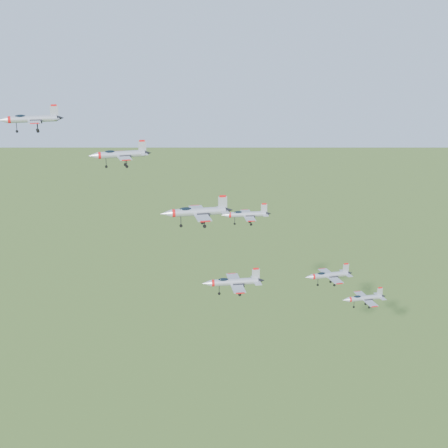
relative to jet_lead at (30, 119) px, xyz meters
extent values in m
cylinder|color=#9DA1A9|center=(0.36, 0.06, -0.03)|extent=(9.32, 2.70, 1.33)
cone|color=#9DA1A9|center=(-5.11, -0.78, -0.03)|extent=(2.02, 1.59, 1.33)
cone|color=black|center=(5.63, 0.85, -0.03)|extent=(1.59, 1.34, 1.13)
ellipsoid|color=black|center=(-1.87, -0.28, 0.47)|extent=(2.37, 1.29, 0.85)
cube|color=#9DA1A9|center=(1.00, -2.75, -0.29)|extent=(3.01, 4.81, 0.14)
cube|color=#9DA1A9|center=(0.14, 2.92, -0.29)|extent=(3.01, 4.81, 0.14)
cube|color=#9DA1A9|center=(4.52, 0.69, 1.35)|extent=(1.54, 0.35, 2.15)
cube|color=red|center=(4.52, 0.69, 2.48)|extent=(1.14, 0.31, 0.36)
cylinder|color=#9DA1A9|center=(17.16, -7.75, -6.16)|extent=(8.96, 2.37, 1.28)
cone|color=#9DA1A9|center=(11.88, -8.40, -6.16)|extent=(1.92, 1.49, 1.28)
cone|color=black|center=(22.24, -7.11, -6.16)|extent=(1.50, 1.25, 1.09)
ellipsoid|color=black|center=(15.01, -8.02, -5.68)|extent=(2.27, 1.18, 0.81)
cube|color=#9DA1A9|center=(17.69, -10.46, -6.41)|extent=(2.78, 4.58, 0.14)
cube|color=#9DA1A9|center=(17.01, -4.99, -6.41)|extent=(2.78, 4.58, 0.14)
cube|color=#9DA1A9|center=(21.17, -7.25, -4.83)|extent=(1.48, 0.30, 2.07)
cube|color=red|center=(21.17, -7.25, -3.75)|extent=(1.09, 0.27, 0.34)
cylinder|color=#9DA1A9|center=(29.10, -29.30, -12.29)|extent=(8.89, 1.64, 1.28)
cone|color=#9DA1A9|center=(23.80, -29.52, -12.29)|extent=(1.82, 1.35, 1.28)
cone|color=black|center=(34.21, -29.09, -12.29)|extent=(1.42, 1.14, 1.09)
ellipsoid|color=black|center=(26.94, -29.39, -11.81)|extent=(2.20, 1.01, 0.81)
cube|color=#9DA1A9|center=(29.41, -32.05, -12.54)|extent=(2.44, 4.41, 0.14)
cube|color=#9DA1A9|center=(29.19, -26.54, -12.54)|extent=(2.44, 4.41, 0.14)
cube|color=#9DA1A9|center=(33.13, -29.14, -10.96)|extent=(1.48, 0.18, 2.06)
cube|color=red|center=(33.13, -29.14, -9.88)|extent=(1.09, 0.18, 0.34)
cylinder|color=#9DA1A9|center=(43.40, 0.01, -21.36)|extent=(8.16, 1.55, 1.17)
cone|color=#9DA1A9|center=(38.53, 0.24, -21.36)|extent=(1.68, 1.25, 1.17)
cone|color=black|center=(48.08, -0.21, -21.36)|extent=(1.31, 1.05, 1.00)
ellipsoid|color=black|center=(41.41, 0.11, -20.92)|extent=(2.02, 0.94, 0.74)
cube|color=#9DA1A9|center=(43.46, -2.52, -21.59)|extent=(2.26, 4.06, 0.13)
cube|color=#9DA1A9|center=(43.69, 2.53, -21.59)|extent=(2.26, 4.06, 0.13)
cube|color=#9DA1A9|center=(47.09, -0.16, -20.14)|extent=(1.36, 0.17, 1.89)
cube|color=red|center=(47.09, -0.16, -19.15)|extent=(1.00, 0.17, 0.32)
cylinder|color=#9DA1A9|center=(36.14, -24.29, -27.01)|extent=(8.48, 1.44, 1.22)
cone|color=#9DA1A9|center=(31.07, -24.16, -27.01)|extent=(1.72, 1.26, 1.22)
cone|color=black|center=(41.02, -24.41, -27.01)|extent=(1.34, 1.07, 1.04)
ellipsoid|color=black|center=(34.07, -24.23, -26.55)|extent=(2.09, 0.93, 0.77)
cube|color=#9DA1A9|center=(36.26, -26.92, -27.24)|extent=(2.26, 4.18, 0.13)
cube|color=#9DA1A9|center=(36.39, -21.66, -27.24)|extent=(2.26, 4.18, 0.13)
cube|color=#9DA1A9|center=(39.98, -24.39, -25.74)|extent=(1.41, 0.15, 1.97)
cube|color=red|center=(39.98, -24.39, -24.71)|extent=(1.04, 0.16, 0.33)
cylinder|color=#9DA1A9|center=(58.70, -11.28, -32.07)|extent=(7.90, 1.82, 1.13)
cone|color=#9DA1A9|center=(54.02, -11.69, -32.07)|extent=(1.66, 1.26, 1.13)
cone|color=black|center=(63.21, -10.88, -32.07)|extent=(1.30, 1.06, 0.96)
ellipsoid|color=black|center=(56.80, -11.44, -31.65)|extent=(1.98, 0.98, 0.72)
cube|color=#9DA1A9|center=(59.09, -13.69, -32.29)|extent=(2.33, 3.99, 0.12)
cube|color=#9DA1A9|center=(58.66, -8.83, -32.29)|extent=(2.33, 3.99, 0.12)
cube|color=#9DA1A9|center=(62.25, -10.96, -30.90)|extent=(1.31, 0.22, 1.83)
cube|color=red|center=(62.25, -10.96, -29.94)|extent=(0.96, 0.21, 0.30)
cylinder|color=#9DA1A9|center=(70.65, -2.39, -41.81)|extent=(7.99, 1.65, 1.15)
cone|color=#9DA1A9|center=(65.90, -2.69, -41.81)|extent=(1.66, 1.24, 1.15)
cone|color=black|center=(75.22, -2.10, -41.81)|extent=(1.29, 1.05, 0.97)
ellipsoid|color=black|center=(68.71, -2.51, -41.38)|extent=(1.99, 0.95, 0.73)
cube|color=#9DA1A9|center=(70.98, -4.84, -42.03)|extent=(2.27, 4.00, 0.12)
cube|color=#9DA1A9|center=(70.67, 0.08, -42.03)|extent=(2.27, 4.00, 0.12)
cube|color=#9DA1A9|center=(74.25, -2.16, -40.62)|extent=(1.33, 0.19, 1.85)
cube|color=red|center=(74.25, -2.16, -39.65)|extent=(0.98, 0.18, 0.31)
camera|label=1|loc=(16.65, -126.95, 14.38)|focal=50.00mm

